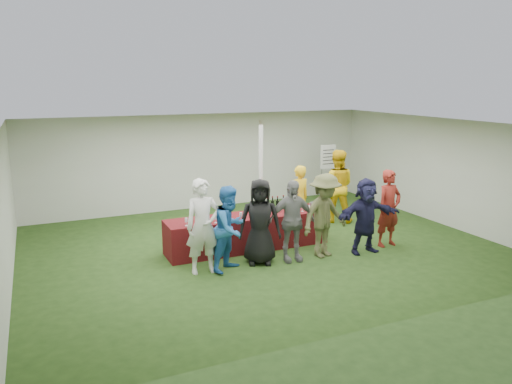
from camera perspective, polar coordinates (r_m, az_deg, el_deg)
name	(u,v)px	position (r m, az deg, el deg)	size (l,w,h in m)	color
ground	(263,247)	(11.09, 0.76, -6.35)	(60.00, 60.00, 0.00)	#284719
tent	(261,177)	(12.01, 0.55, 1.78)	(10.00, 10.00, 10.00)	white
serving_table	(248,232)	(10.94, -0.96, -4.57)	(3.60, 0.80, 0.75)	maroon
wine_bottles	(270,206)	(11.17, 1.64, -1.56)	(0.74, 0.12, 0.32)	black
wine_glasses	(237,215)	(10.45, -2.16, -2.62)	(2.75, 0.15, 0.16)	silver
water_bottle	(251,209)	(10.92, -0.63, -1.99)	(0.07, 0.07, 0.23)	silver
bar_towel	(307,207)	(11.52, 5.83, -1.73)	(0.25, 0.18, 0.03)	white
dump_bucket	(314,206)	(11.30, 6.70, -1.64)	(0.22, 0.22, 0.18)	slate
wine_list_sign	(328,161)	(14.64, 8.21, 3.48)	(0.50, 0.03, 1.80)	slate
staff_pourer	(299,199)	(12.07, 4.88, -0.79)	(0.60, 0.39, 1.64)	yellow
staff_back	(336,186)	(13.04, 9.17, 0.68)	(0.92, 0.72, 1.89)	yellow
customer_0	(203,226)	(9.48, -6.08, -3.94)	(0.67, 0.44, 1.83)	silver
customer_1	(230,228)	(9.61, -2.99, -4.17)	(0.81, 0.63, 1.67)	#2769B5
customer_2	(260,222)	(9.93, 0.44, -3.42)	(0.84, 0.55, 1.73)	black
customer_3	(292,221)	(10.09, 4.09, -3.31)	(0.99, 0.41, 1.68)	slate
customer_4	(325,216)	(10.40, 7.85, -2.70)	(1.14, 0.65, 1.76)	brown
customer_5	(366,216)	(10.81, 12.42, -2.68)	(1.50, 0.48, 1.62)	#1B1A3C
customer_6	(389,208)	(11.38, 14.95, -1.81)	(0.63, 0.41, 1.71)	maroon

